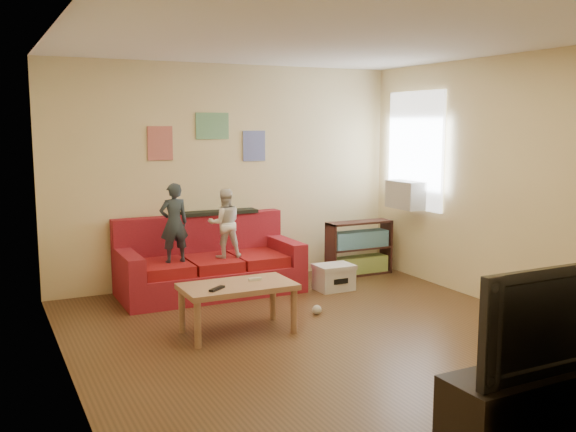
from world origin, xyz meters
name	(u,v)px	position (x,y,z in m)	size (l,w,h in m)	color
room_shell	(327,194)	(0.00, 0.00, 1.35)	(4.52, 5.02, 2.72)	brown
sofa	(208,266)	(-0.42, 2.07, 0.31)	(2.09, 0.96, 0.92)	maroon
child_a	(174,223)	(-0.88, 1.90, 0.88)	(0.32, 0.21, 0.89)	#29343E
child_b	(225,223)	(-0.28, 1.90, 0.84)	(0.39, 0.30, 0.80)	white
coffee_table	(238,291)	(-0.66, 0.53, 0.41)	(1.06, 0.58, 0.48)	#AC7C5A
remote	(217,289)	(-0.91, 0.41, 0.49)	(0.20, 0.05, 0.02)	black
game_controller	(255,279)	(-0.46, 0.58, 0.49)	(0.13, 0.04, 0.03)	beige
bookshelf	(359,251)	(1.65, 2.05, 0.32)	(0.89, 0.27, 0.71)	#391E18
window	(415,150)	(2.22, 1.65, 1.64)	(0.04, 1.08, 1.48)	white
ac_unit	(406,195)	(2.10, 1.65, 1.08)	(0.28, 0.55, 0.35)	#B7B2A3
artwork_left	(160,143)	(-0.85, 2.48, 1.75)	(0.30, 0.01, 0.40)	#D87266
artwork_center	(212,126)	(-0.20, 2.48, 1.95)	(0.42, 0.01, 0.32)	#72B27F
artwork_right	(254,146)	(0.35, 2.48, 1.70)	(0.30, 0.01, 0.38)	#727FCC
file_box	(334,277)	(0.96, 1.51, 0.16)	(0.45, 0.34, 0.31)	silver
tv_stand	(535,405)	(0.23, -2.25, 0.24)	(1.27, 0.42, 0.48)	black
television	(540,316)	(0.23, -2.25, 0.81)	(1.17, 0.15, 0.67)	black
tissue	(317,310)	(0.30, 0.72, 0.05)	(0.10, 0.10, 0.10)	beige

